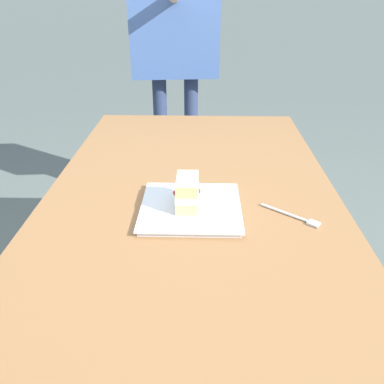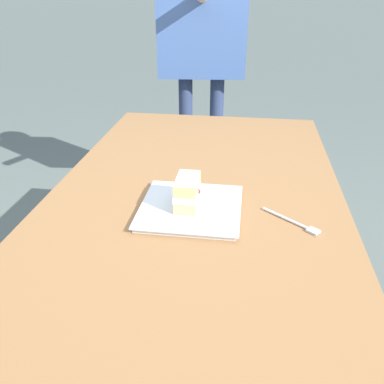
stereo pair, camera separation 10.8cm
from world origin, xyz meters
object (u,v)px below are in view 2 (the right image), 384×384
object	(u,v)px
diner_person	(202,22)
cake_slice	(187,192)
dessert_fork	(294,222)
dessert_plate	(192,208)
patio_table	(196,218)

from	to	relation	value
diner_person	cake_slice	bearing A→B (deg)	5.12
dessert_fork	dessert_plate	bearing A→B (deg)	-95.93
cake_slice	diner_person	size ratio (longest dim) A/B	0.07
diner_person	patio_table	bearing A→B (deg)	6.14
patio_table	cake_slice	distance (m)	0.20
cake_slice	dessert_fork	world-z (taller)	cake_slice
patio_table	diner_person	xyz separation A→B (m)	(-1.14, -0.12, 0.47)
cake_slice	dessert_fork	bearing A→B (deg)	84.79
cake_slice	diner_person	bearing A→B (deg)	-174.88
patio_table	dessert_plate	size ratio (longest dim) A/B	5.49
patio_table	cake_slice	bearing A→B (deg)	-4.26
cake_slice	dessert_fork	distance (m)	0.29
patio_table	diner_person	world-z (taller)	diner_person
dessert_plate	patio_table	bearing A→B (deg)	-178.46
dessert_fork	patio_table	bearing A→B (deg)	-118.85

